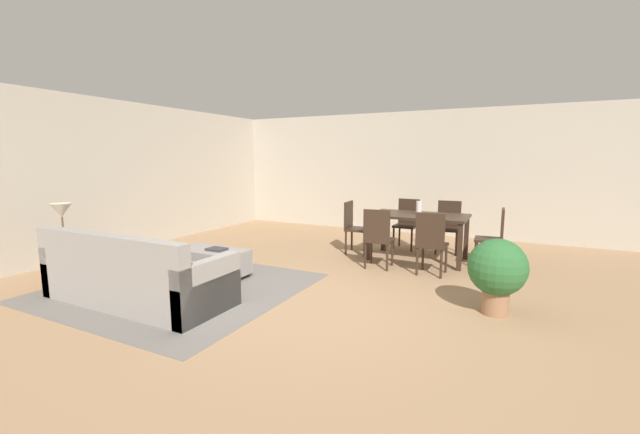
# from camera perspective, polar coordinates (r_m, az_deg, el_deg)

# --- Properties ---
(ground_plane) EXTENTS (10.80, 10.80, 0.00)m
(ground_plane) POSITION_cam_1_polar(r_m,az_deg,el_deg) (4.69, -0.49, -12.43)
(ground_plane) COLOR #9E7A56
(wall_back) EXTENTS (9.00, 0.12, 2.70)m
(wall_back) POSITION_cam_1_polar(r_m,az_deg,el_deg) (9.13, 14.14, 6.13)
(wall_back) COLOR #BCB2A0
(wall_back) RESTS_ON ground_plane
(wall_left) EXTENTS (0.12, 11.00, 2.70)m
(wall_left) POSITION_cam_1_polar(r_m,az_deg,el_deg) (7.86, -29.26, 5.00)
(wall_left) COLOR #BCB2A0
(wall_left) RESTS_ON ground_plane
(area_rug) EXTENTS (3.00, 2.80, 0.01)m
(area_rug) POSITION_cam_1_polar(r_m,az_deg,el_deg) (5.58, -19.55, -9.46)
(area_rug) COLOR slate
(area_rug) RESTS_ON ground_plane
(couch) EXTENTS (2.30, 0.91, 0.86)m
(couch) POSITION_cam_1_polar(r_m,az_deg,el_deg) (5.15, -25.12, -7.92)
(couch) COLOR gray
(couch) RESTS_ON ground_plane
(ottoman_table) EXTENTS (1.06, 0.51, 0.40)m
(ottoman_table) POSITION_cam_1_polar(r_m,az_deg,el_deg) (5.87, -15.31, -6.11)
(ottoman_table) COLOR gray
(ottoman_table) RESTS_ON ground_plane
(side_table) EXTENTS (0.40, 0.40, 0.56)m
(side_table) POSITION_cam_1_polar(r_m,az_deg,el_deg) (6.34, -32.77, -4.11)
(side_table) COLOR olive
(side_table) RESTS_ON ground_plane
(table_lamp) EXTENTS (0.26, 0.26, 0.53)m
(table_lamp) POSITION_cam_1_polar(r_m,az_deg,el_deg) (6.26, -33.15, 0.62)
(table_lamp) COLOR brown
(table_lamp) RESTS_ON side_table
(dining_table) EXTENTS (1.55, 0.90, 0.76)m
(dining_table) POSITION_cam_1_polar(r_m,az_deg,el_deg) (6.73, 13.97, -0.45)
(dining_table) COLOR #332319
(dining_table) RESTS_ON ground_plane
(dining_chair_near_left) EXTENTS (0.43, 0.43, 0.92)m
(dining_chair_near_left) POSITION_cam_1_polar(r_m,az_deg,el_deg) (6.07, 8.33, -2.60)
(dining_chair_near_left) COLOR #332319
(dining_chair_near_left) RESTS_ON ground_plane
(dining_chair_near_right) EXTENTS (0.41, 0.41, 0.92)m
(dining_chair_near_right) POSITION_cam_1_polar(r_m,az_deg,el_deg) (5.87, 15.70, -3.20)
(dining_chair_near_right) COLOR #332319
(dining_chair_near_right) RESTS_ON ground_plane
(dining_chair_far_left) EXTENTS (0.42, 0.42, 0.92)m
(dining_chair_far_left) POSITION_cam_1_polar(r_m,az_deg,el_deg) (7.60, 12.42, -0.51)
(dining_chair_far_left) COLOR #332319
(dining_chair_far_left) RESTS_ON ground_plane
(dining_chair_far_right) EXTENTS (0.42, 0.42, 0.92)m
(dining_chair_far_right) POSITION_cam_1_polar(r_m,az_deg,el_deg) (7.45, 17.96, -0.90)
(dining_chair_far_right) COLOR #332319
(dining_chair_far_right) RESTS_ON ground_plane
(dining_chair_head_east) EXTENTS (0.42, 0.42, 0.92)m
(dining_chair_head_east) POSITION_cam_1_polar(r_m,az_deg,el_deg) (6.63, 23.84, -2.30)
(dining_chair_head_east) COLOR #332319
(dining_chair_head_east) RESTS_ON ground_plane
(dining_chair_head_west) EXTENTS (0.43, 0.43, 0.92)m
(dining_chair_head_west) POSITION_cam_1_polar(r_m,az_deg,el_deg) (7.06, 4.85, -1.01)
(dining_chair_head_west) COLOR #332319
(dining_chair_head_west) RESTS_ON ground_plane
(vase_centerpiece) EXTENTS (0.09, 0.09, 0.22)m
(vase_centerpiece) POSITION_cam_1_polar(r_m,az_deg,el_deg) (6.68, 14.05, 1.28)
(vase_centerpiece) COLOR silver
(vase_centerpiece) RESTS_ON dining_table
(book_on_ottoman) EXTENTS (0.26, 0.20, 0.03)m
(book_on_ottoman) POSITION_cam_1_polar(r_m,az_deg,el_deg) (5.75, -14.63, -4.50)
(book_on_ottoman) COLOR #333338
(book_on_ottoman) RESTS_ON ottoman_table
(potted_plant) EXTENTS (0.61, 0.61, 0.83)m
(potted_plant) POSITION_cam_1_polar(r_m,az_deg,el_deg) (4.67, 24.12, -6.97)
(potted_plant) COLOR #996B4C
(potted_plant) RESTS_ON ground_plane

